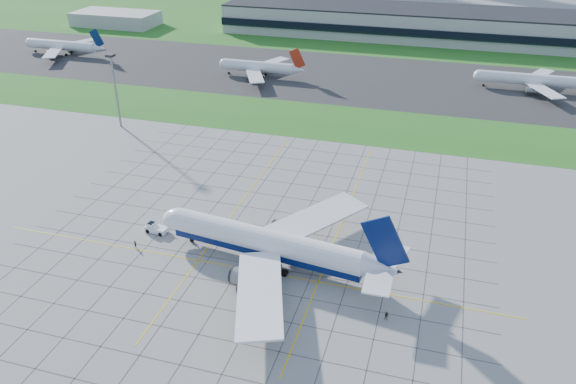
{
  "coord_description": "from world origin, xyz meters",
  "views": [
    {
      "loc": [
        38.84,
        -96.22,
        74.44
      ],
      "look_at": [
        4.03,
        22.55,
        7.0
      ],
      "focal_mm": 35.0,
      "sensor_mm": 36.0,
      "label": 1
    }
  ],
  "objects_px": {
    "light_mast": "(114,82)",
    "crew_far": "(387,316)",
    "pushback_tug": "(156,228)",
    "distant_jet_1": "(260,67)",
    "crew_near": "(135,244)",
    "airliner": "(269,243)",
    "distant_jet_2": "(536,80)",
    "distant_jet_0": "(63,45)"
  },
  "relations": [
    {
      "from": "airliner",
      "to": "distant_jet_0",
      "type": "xyz_separation_m",
      "value": [
        -154.69,
        140.91,
        -0.55
      ]
    },
    {
      "from": "pushback_tug",
      "to": "distant_jet_1",
      "type": "xyz_separation_m",
      "value": [
        -17.04,
        128.47,
        3.47
      ]
    },
    {
      "from": "pushback_tug",
      "to": "distant_jet_0",
      "type": "distance_m",
      "value": 184.71
    },
    {
      "from": "crew_near",
      "to": "light_mast",
      "type": "bearing_deg",
      "value": 44.98
    },
    {
      "from": "pushback_tug",
      "to": "crew_near",
      "type": "distance_m",
      "value": 7.65
    },
    {
      "from": "pushback_tug",
      "to": "airliner",
      "type": "bearing_deg",
      "value": -0.46
    },
    {
      "from": "distant_jet_0",
      "to": "distant_jet_2",
      "type": "xyz_separation_m",
      "value": [
        222.87,
        5.62,
        0.0
      ]
    },
    {
      "from": "light_mast",
      "to": "crew_near",
      "type": "relative_size",
      "value": 13.56
    },
    {
      "from": "crew_far",
      "to": "distant_jet_2",
      "type": "height_order",
      "value": "distant_jet_2"
    },
    {
      "from": "crew_far",
      "to": "distant_jet_2",
      "type": "bearing_deg",
      "value": 80.83
    },
    {
      "from": "pushback_tug",
      "to": "crew_far",
      "type": "xyz_separation_m",
      "value": [
        58.5,
        -16.06,
        -0.06
      ]
    },
    {
      "from": "crew_far",
      "to": "distant_jet_1",
      "type": "xyz_separation_m",
      "value": [
        -75.53,
        144.53,
        3.53
      ]
    },
    {
      "from": "airliner",
      "to": "pushback_tug",
      "type": "xyz_separation_m",
      "value": [
        -30.53,
        4.21,
        -4.03
      ]
    },
    {
      "from": "crew_near",
      "to": "distant_jet_0",
      "type": "bearing_deg",
      "value": 52.0
    },
    {
      "from": "crew_far",
      "to": "distant_jet_0",
      "type": "bearing_deg",
      "value": 145.17
    },
    {
      "from": "light_mast",
      "to": "pushback_tug",
      "type": "xyz_separation_m",
      "value": [
        45.06,
        -58.84,
        -15.17
      ]
    },
    {
      "from": "light_mast",
      "to": "crew_near",
      "type": "bearing_deg",
      "value": -56.58
    },
    {
      "from": "pushback_tug",
      "to": "light_mast",
      "type": "bearing_deg",
      "value": 134.83
    },
    {
      "from": "airliner",
      "to": "distant_jet_2",
      "type": "distance_m",
      "value": 161.62
    },
    {
      "from": "light_mast",
      "to": "pushback_tug",
      "type": "relative_size",
      "value": 3.09
    },
    {
      "from": "light_mast",
      "to": "crew_far",
      "type": "xyz_separation_m",
      "value": [
        103.56,
        -74.89,
        -15.23
      ]
    },
    {
      "from": "pushback_tug",
      "to": "distant_jet_2",
      "type": "distance_m",
      "value": 173.24
    },
    {
      "from": "pushback_tug",
      "to": "distant_jet_2",
      "type": "xyz_separation_m",
      "value": [
        98.7,
        142.32,
        3.48
      ]
    },
    {
      "from": "pushback_tug",
      "to": "crew_near",
      "type": "relative_size",
      "value": 4.38
    },
    {
      "from": "distant_jet_2",
      "to": "crew_near",
      "type": "bearing_deg",
      "value": -123.7
    },
    {
      "from": "crew_near",
      "to": "distant_jet_1",
      "type": "xyz_separation_m",
      "value": [
        -15.77,
        136.02,
        3.54
      ]
    },
    {
      "from": "pushback_tug",
      "to": "crew_near",
      "type": "xyz_separation_m",
      "value": [
        -1.26,
        -7.54,
        -0.07
      ]
    },
    {
      "from": "airliner",
      "to": "distant_jet_1",
      "type": "distance_m",
      "value": 140.95
    },
    {
      "from": "light_mast",
      "to": "crew_near",
      "type": "distance_m",
      "value": 80.97
    },
    {
      "from": "crew_near",
      "to": "distant_jet_0",
      "type": "xyz_separation_m",
      "value": [
        -122.9,
        144.25,
        3.54
      ]
    },
    {
      "from": "airliner",
      "to": "pushback_tug",
      "type": "distance_m",
      "value": 31.08
    },
    {
      "from": "airliner",
      "to": "distant_jet_1",
      "type": "relative_size",
      "value": 1.38
    },
    {
      "from": "distant_jet_1",
      "to": "distant_jet_2",
      "type": "relative_size",
      "value": 0.85
    },
    {
      "from": "light_mast",
      "to": "crew_far",
      "type": "distance_m",
      "value": 128.71
    },
    {
      "from": "light_mast",
      "to": "distant_jet_0",
      "type": "relative_size",
      "value": 0.59
    },
    {
      "from": "crew_near",
      "to": "pushback_tug",
      "type": "bearing_deg",
      "value": 2.05
    },
    {
      "from": "crew_near",
      "to": "crew_far",
      "type": "bearing_deg",
      "value": -86.54
    },
    {
      "from": "pushback_tug",
      "to": "distant_jet_0",
      "type": "xyz_separation_m",
      "value": [
        -124.16,
        136.7,
        3.48
      ]
    },
    {
      "from": "airliner",
      "to": "distant_jet_1",
      "type": "bearing_deg",
      "value": 117.11
    },
    {
      "from": "light_mast",
      "to": "distant_jet_2",
      "type": "xyz_separation_m",
      "value": [
        143.77,
        83.49,
        -11.69
      ]
    },
    {
      "from": "crew_near",
      "to": "crew_far",
      "type": "relative_size",
      "value": 0.99
    },
    {
      "from": "crew_far",
      "to": "distant_jet_2",
      "type": "distance_m",
      "value": 163.44
    }
  ]
}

